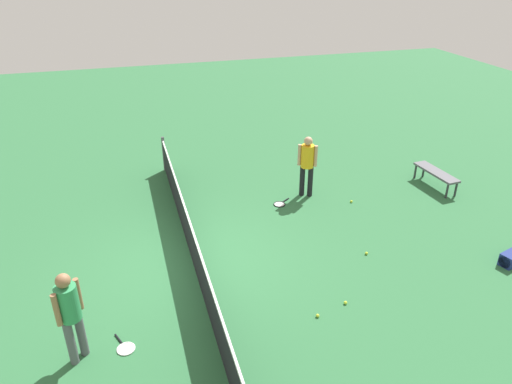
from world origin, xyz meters
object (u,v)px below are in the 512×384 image
courtside_bench (436,173)px  tennis_racket_near_player (280,204)px  player_near_side (307,161)px  player_far_side (70,310)px  tennis_racket_far_player (125,348)px  tennis_ball_near_player (366,253)px  tennis_ball_midcourt (351,201)px  tennis_ball_baseline (318,316)px  tennis_ball_by_net (345,303)px

courtside_bench → tennis_racket_near_player: bearing=86.9°
player_near_side → player_far_side: (-4.39, 5.75, 0.00)m
tennis_racket_near_player → tennis_racket_far_player: (-4.09, 4.18, 0.00)m
tennis_ball_near_player → tennis_ball_midcourt: bearing=-18.8°
player_near_side → tennis_ball_baseline: size_ratio=25.76×
tennis_racket_far_player → courtside_bench: 9.54m
tennis_racket_near_player → player_far_side: bearing=129.8°
tennis_racket_near_player → tennis_ball_baseline: 4.36m
courtside_bench → tennis_ball_baseline: bearing=127.4°
player_near_side → tennis_ball_near_player: player_near_side is taller
tennis_racket_far_player → courtside_bench: (3.84, -8.72, 0.40)m
tennis_ball_midcourt → player_far_side: bearing=118.3°
tennis_racket_near_player → tennis_ball_midcourt: size_ratio=8.73×
tennis_racket_far_player → tennis_ball_midcourt: 7.06m
tennis_ball_midcourt → tennis_ball_baseline: size_ratio=1.00×
player_near_side → tennis_ball_by_net: size_ratio=25.76×
player_near_side → courtside_bench: size_ratio=1.11×
player_near_side → tennis_ball_midcourt: size_ratio=25.76×
tennis_ball_by_net → courtside_bench: size_ratio=0.04×
tennis_ball_by_net → player_far_side: bearing=89.7°
player_near_side → tennis_racket_near_player: size_ratio=2.95×
player_far_side → courtside_bench: player_far_side is taller
tennis_racket_far_player → tennis_ball_near_player: size_ratio=9.14×
tennis_ball_baseline → player_near_side: bearing=-19.1°
tennis_racket_far_player → tennis_ball_by_net: tennis_ball_by_net is taller
tennis_racket_far_player → tennis_ball_by_net: (-0.03, -4.09, 0.02)m
tennis_racket_far_player → tennis_ball_midcourt: tennis_ball_midcourt is taller
tennis_ball_by_net → courtside_bench: courtside_bench is taller
tennis_ball_near_player → courtside_bench: size_ratio=0.04×
player_far_side → tennis_racket_near_player: size_ratio=2.95×
player_near_side → courtside_bench: (-0.55, -3.70, -0.59)m
tennis_ball_midcourt → courtside_bench: size_ratio=0.04×
tennis_ball_baseline → courtside_bench: size_ratio=0.04×
tennis_ball_by_net → tennis_racket_far_player: bearing=89.6°
tennis_racket_near_player → courtside_bench: 4.57m
player_far_side → tennis_ball_by_net: bearing=-90.3°
tennis_racket_near_player → tennis_racket_far_player: same height
player_far_side → tennis_ball_baseline: bearing=-92.9°
player_near_side → tennis_ball_midcourt: player_near_side is taller
tennis_ball_by_net → tennis_ball_baseline: size_ratio=1.00×
tennis_racket_near_player → tennis_ball_near_player: (-2.74, -1.08, 0.02)m
tennis_ball_midcourt → tennis_ball_near_player: bearing=161.2°
tennis_ball_by_net → tennis_racket_near_player: bearing=-1.3°
tennis_racket_near_player → tennis_ball_near_player: size_ratio=8.73×
tennis_ball_baseline → player_far_side: bearing=87.1°
courtside_bench → tennis_ball_near_player: bearing=125.8°
player_far_side → tennis_ball_baseline: player_far_side is taller
tennis_ball_baseline → tennis_ball_midcourt: bearing=-34.1°
tennis_racket_far_player → courtside_bench: courtside_bench is taller
player_far_side → courtside_bench: size_ratio=1.11×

